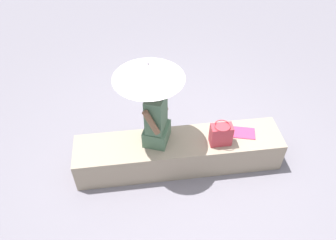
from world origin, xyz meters
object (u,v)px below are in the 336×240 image
(parasol, at_px, (148,71))
(handbag_black, at_px, (221,134))
(person_seated, at_px, (156,117))
(magazine, at_px, (244,133))

(parasol, relative_size, handbag_black, 3.72)
(person_seated, distance_m, handbag_black, 0.81)
(parasol, height_order, handbag_black, parasol)
(person_seated, distance_m, parasol, 0.62)
(handbag_black, bearing_deg, parasol, -13.47)
(magazine, bearing_deg, person_seated, 13.33)
(person_seated, distance_m, magazine, 1.17)
(person_seated, height_order, magazine, person_seated)
(person_seated, xyz_separation_m, parasol, (0.06, -0.05, 0.62))
(handbag_black, bearing_deg, person_seated, -11.16)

